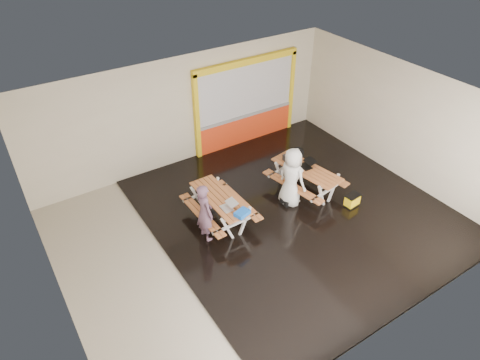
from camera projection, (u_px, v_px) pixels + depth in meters
room at (260, 173)px, 10.54m from camera, size 10.02×8.02×3.52m
deck at (295, 210)px, 12.09m from camera, size 7.50×7.98×0.05m
kiosk at (246, 104)px, 14.37m from camera, size 3.88×0.16×3.00m
picnic_table_left at (220, 203)px, 11.38m from camera, size 1.43×2.07×0.82m
picnic_table_right at (306, 174)px, 12.44m from camera, size 1.77×2.32×0.84m
person_left at (205, 212)px, 10.71m from camera, size 0.41×0.61×1.64m
person_right at (292, 178)px, 11.89m from camera, size 0.73×0.97×1.78m
laptop_left at (228, 206)px, 10.88m from camera, size 0.39×0.35×0.17m
laptop_right at (307, 165)px, 12.39m from camera, size 0.43×0.38×0.18m
blue_pouch at (242, 213)px, 10.66m from camera, size 0.43×0.35×0.11m
toolbox at (290, 157)px, 12.67m from camera, size 0.40×0.21×0.23m
backpack at (298, 155)px, 13.05m from camera, size 0.28×0.19×0.46m
dark_case at (289, 201)px, 12.27m from camera, size 0.41×0.31×0.15m
fluke_bag at (352, 200)px, 12.11m from camera, size 0.46×0.32×0.37m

